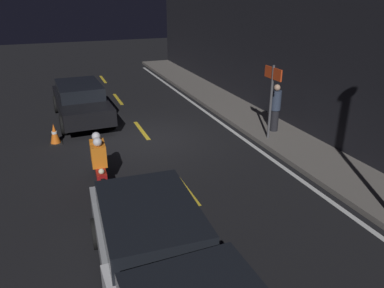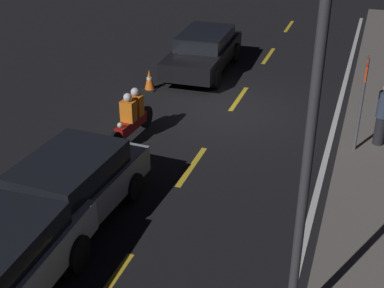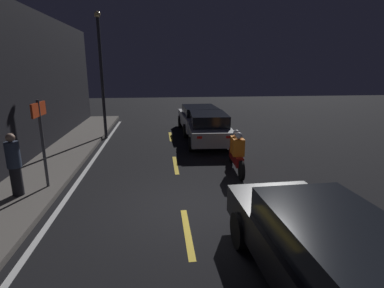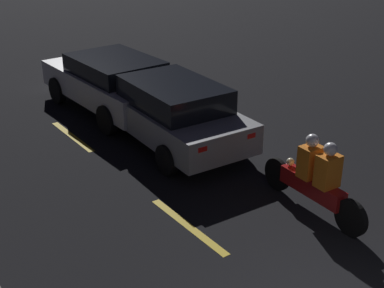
% 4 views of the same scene
% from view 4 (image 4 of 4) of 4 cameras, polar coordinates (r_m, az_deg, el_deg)
% --- Properties ---
extents(lane_dash_d, '(2.00, 0.14, 0.01)m').
position_cam_4_polar(lane_dash_d, '(8.78, -0.42, -8.71)').
color(lane_dash_d, gold).
rests_on(lane_dash_d, ground).
extents(lane_dash_e, '(2.00, 0.14, 0.01)m').
position_cam_4_polar(lane_dash_e, '(12.31, -12.66, 0.81)').
color(lane_dash_e, gold).
rests_on(lane_dash_e, ground).
extents(hatchback_silver, '(4.29, 2.01, 1.41)m').
position_cam_4_polar(hatchback_silver, '(11.45, -2.31, 3.62)').
color(hatchback_silver, '#9EA0A5').
rests_on(hatchback_silver, ground).
extents(sedan_white, '(4.26, 2.07, 1.39)m').
position_cam_4_polar(sedan_white, '(13.47, -8.48, 6.66)').
color(sedan_white, silver).
rests_on(sedan_white, ground).
extents(motorcycle, '(2.36, 0.40, 1.38)m').
position_cam_4_polar(motorcycle, '(9.08, 13.07, -3.59)').
color(motorcycle, black).
rests_on(motorcycle, ground).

